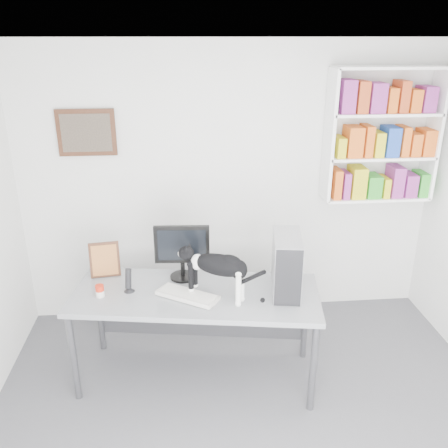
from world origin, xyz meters
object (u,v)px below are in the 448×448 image
object	(u,v)px
soup_can	(100,291)
leaning_print	(105,259)
pc_tower	(286,264)
monitor	(182,252)
cat	(218,276)
bookshelf	(382,135)
desk	(197,335)
speaker	(128,280)
keyboard	(188,295)

from	to	relation	value
soup_can	leaning_print	bearing A→B (deg)	90.58
pc_tower	soup_can	size ratio (longest dim) A/B	4.85
soup_can	monitor	bearing A→B (deg)	21.23
cat	bookshelf	bearing A→B (deg)	59.95
monitor	cat	world-z (taller)	monitor
desk	soup_can	xyz separation A→B (m)	(-0.74, 0.01, 0.46)
monitor	pc_tower	world-z (taller)	monitor
speaker	soup_can	xyz separation A→B (m)	(-0.22, -0.06, -0.05)
monitor	leaning_print	size ratio (longest dim) A/B	1.56
speaker	cat	bearing A→B (deg)	12.24
bookshelf	speaker	size ratio (longest dim) A/B	6.12
bookshelf	leaning_print	world-z (taller)	bookshelf
pc_tower	cat	bearing A→B (deg)	-163.98
cat	monitor	bearing A→B (deg)	153.66
desk	cat	world-z (taller)	cat
pc_tower	speaker	xyz separation A→B (m)	(-1.24, 0.10, -0.13)
keyboard	soup_can	distance (m)	0.69
leaning_print	cat	xyz separation A→B (m)	(0.92, -0.46, 0.04)
monitor	pc_tower	distance (m)	0.86
desk	leaning_print	xyz separation A→B (m)	(-0.75, 0.36, 0.56)
bookshelf	keyboard	bearing A→B (deg)	-151.55
keyboard	pc_tower	bearing A→B (deg)	34.93
pc_tower	leaning_print	distance (m)	1.52
leaning_print	desk	bearing A→B (deg)	-32.82
keyboard	cat	bearing A→B (deg)	23.84
speaker	pc_tower	bearing A→B (deg)	21.41
pc_tower	cat	distance (m)	0.55
desk	cat	distance (m)	0.64
leaning_print	monitor	bearing A→B (deg)	-16.00
bookshelf	keyboard	size ratio (longest dim) A/B	2.54
desk	leaning_print	bearing A→B (deg)	163.57
bookshelf	soup_can	bearing A→B (deg)	-159.91
bookshelf	monitor	world-z (taller)	bookshelf
cat	desk	bearing A→B (deg)	175.66
monitor	leaning_print	world-z (taller)	monitor
keyboard	pc_tower	distance (m)	0.81
monitor	cat	size ratio (longest dim) A/B	0.76
bookshelf	desk	bearing A→B (deg)	-152.47
desk	keyboard	size ratio (longest dim) A/B	4.00
bookshelf	cat	distance (m)	2.09
speaker	leaning_print	bearing A→B (deg)	153.42
monitor	soup_can	distance (m)	0.72
pc_tower	cat	size ratio (longest dim) A/B	0.74
bookshelf	soup_can	size ratio (longest dim) A/B	12.75
keyboard	monitor	bearing A→B (deg)	128.01
pc_tower	soup_can	bearing A→B (deg)	-172.97
bookshelf	cat	xyz separation A→B (m)	(-1.61, -1.03, -0.84)
speaker	cat	xyz separation A→B (m)	(0.70, -0.17, 0.09)
leaning_print	cat	bearing A→B (deg)	-34.02
keyboard	leaning_print	xyz separation A→B (m)	(-0.68, 0.43, 0.14)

